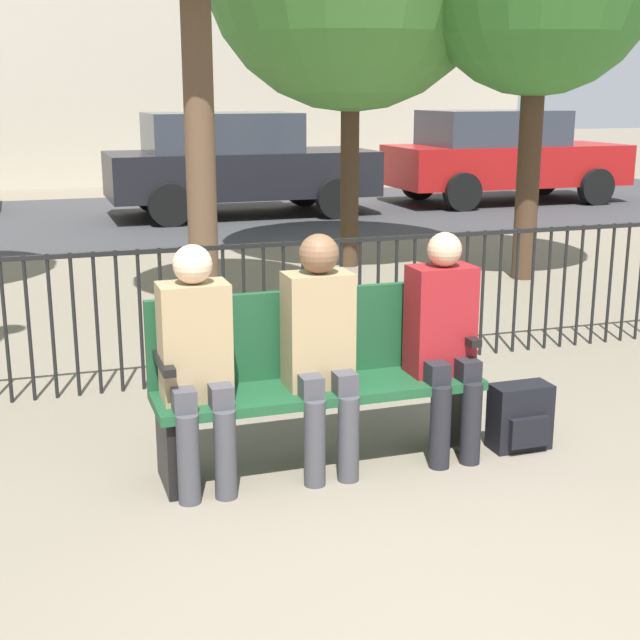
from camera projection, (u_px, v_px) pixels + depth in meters
park_bench at (315, 373)px, 4.70m from camera, size 1.73×0.45×0.92m
seated_person_0 at (197, 357)px, 4.34m from camera, size 0.34×0.39×1.23m
seated_person_1 at (321, 343)px, 4.53m from camera, size 0.34×0.39×1.25m
seated_person_2 at (444, 335)px, 4.75m from camera, size 0.34×0.39×1.22m
backpack at (521, 417)px, 4.93m from camera, size 0.33×0.21×0.37m
fence_railing at (245, 300)px, 6.04m from camera, size 9.01×0.03×0.95m
street_surface at (117, 219)px, 13.97m from camera, size 24.00×6.00×0.01m
parked_car_0 at (236, 163)px, 14.12m from camera, size 4.20×1.94×1.62m
parked_car_1 at (502, 155)px, 15.82m from camera, size 4.20×1.94×1.62m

